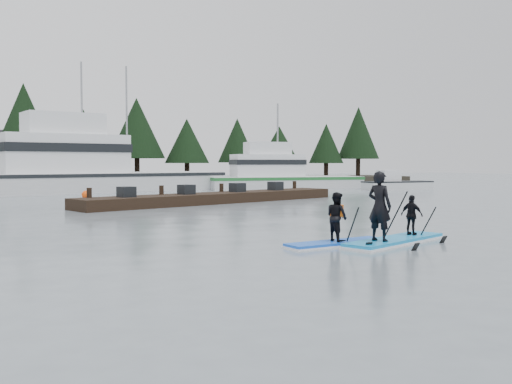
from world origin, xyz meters
name	(u,v)px	position (x,y,z in m)	size (l,w,h in m)	color
ground	(351,242)	(0.00, 0.00, 0.00)	(160.00, 160.00, 0.00)	slate
far_shore	(89,182)	(0.00, 42.00, 0.30)	(70.00, 8.00, 0.60)	#2D281E
treeline	(89,186)	(0.00, 42.00, 0.00)	(60.00, 4.00, 8.00)	black
fishing_boat_large	(88,181)	(-2.01, 30.54, 0.83)	(19.87, 8.41, 10.69)	silver
fishing_boat_medium	(281,182)	(13.35, 28.96, 0.54)	(13.23, 5.59, 7.86)	silver
skiff	(397,185)	(20.92, 23.24, 0.34)	(5.77, 1.73, 0.67)	silver
floating_dock	(217,198)	(2.35, 15.79, 0.27)	(16.15, 2.15, 0.54)	black
buoy_b	(86,197)	(-3.22, 23.91, 0.00)	(0.54, 0.54, 0.54)	#F1490C
buoy_c	(310,189)	(15.58, 27.95, 0.00)	(0.61, 0.61, 0.61)	#F1490C
paddleboard_solo	(337,226)	(-0.66, -0.29, 0.51)	(3.00, 1.13, 1.86)	blue
paddleboard_duo	(391,221)	(0.82, -0.70, 0.62)	(3.88, 2.15, 2.45)	#1482C2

